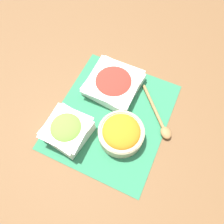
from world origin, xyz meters
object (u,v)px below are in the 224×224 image
carrot_bowl (121,133)px  lettuce_bowl (67,130)px  wooden_spoon (160,121)px  tomato_bowl (113,83)px

carrot_bowl → lettuce_bowl: bearing=111.4°
carrot_bowl → wooden_spoon: size_ratio=0.84×
carrot_bowl → tomato_bowl: (0.19, 0.11, -0.01)m
tomato_bowl → lettuce_bowl: (-0.26, 0.06, 0.01)m
carrot_bowl → tomato_bowl: 0.22m
tomato_bowl → lettuce_bowl: 0.26m
tomato_bowl → wooden_spoon: size_ratio=1.08×
carrot_bowl → wooden_spoon: 0.16m
tomato_bowl → wooden_spoon: bearing=-107.1°
tomato_bowl → lettuce_bowl: bearing=165.8°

